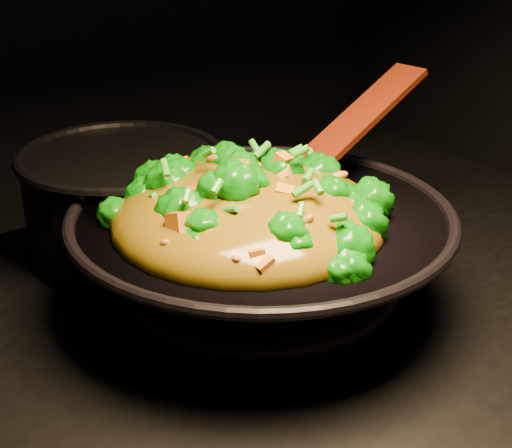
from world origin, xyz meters
TOP-DOWN VIEW (x-y plane):
  - wok at (0.02, 0.08)m, footprint 0.54×0.54m
  - stir_fry at (-0.01, 0.07)m, footprint 0.30×0.30m
  - spatula at (0.16, 0.11)m, footprint 0.29×0.09m
  - back_pot at (-0.04, 0.30)m, footprint 0.31×0.31m

SIDE VIEW (x-z plane):
  - wok at x=0.02m, z-range 0.90..1.02m
  - back_pot at x=-0.04m, z-range 0.90..1.04m
  - stir_fry at x=-0.01m, z-range 1.02..1.12m
  - spatula at x=0.16m, z-range 1.01..1.13m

